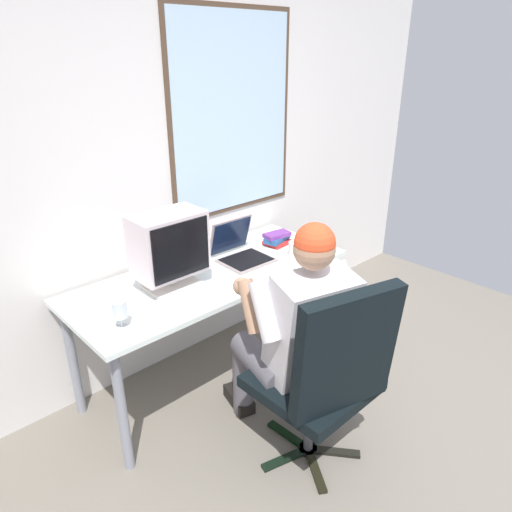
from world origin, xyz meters
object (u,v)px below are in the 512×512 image
Objects in this scene: book_stack at (277,239)px; office_chair at (328,372)px; person_seated at (296,330)px; coffee_mug at (295,249)px; crt_monitor at (169,246)px; laptop at (239,249)px; wine_glass at (120,310)px; desk at (212,285)px.

office_chair is at bearing -124.03° from book_stack.
person_seated is 0.78m from coffee_mug.
laptop is at bearing 3.85° from crt_monitor.
person_seated reaches higher than office_chair.
office_chair reaches higher than wine_glass.
coffee_mug is (0.56, 0.53, 0.12)m from person_seated.
office_chair reaches higher than laptop.
laptop reaches higher than desk.
crt_monitor is 0.56m from laptop.
book_stack is at bearing 50.38° from person_seated.
crt_monitor is 2.96× the size of wine_glass.
laptop is 2.32× the size of wine_glass.
crt_monitor is 0.86m from coffee_mug.
person_seated reaches higher than coffee_mug.
person_seated is 8.84× the size of wine_glass.
crt_monitor is 0.48m from wine_glass.
laptop is 3.61× the size of coffee_mug.
coffee_mug reaches higher than book_stack.
desk is at bearing -175.74° from book_stack.
person_seated is at bearing -69.89° from crt_monitor.
desk is at bearing 89.00° from person_seated.
wine_glass is (-0.69, -0.18, 0.17)m from desk.
crt_monitor is 4.62× the size of coffee_mug.
person_seated reaches higher than book_stack.
laptop is (0.33, 1.00, 0.21)m from office_chair.
person_seated reaches higher than laptop.
coffee_mug is (0.82, -0.18, -0.20)m from crt_monitor.
wine_glass is 0.68× the size of book_stack.
book_stack is at bearing 4.26° from desk.
office_chair is 1.22m from book_stack.
wine_glass is at bearing 128.12° from office_chair.
person_seated is at bearing -91.00° from desk.
office_chair is 1.08m from laptop.
coffee_mug is (0.62, 0.79, 0.19)m from office_chair.
person_seated is at bearing -129.62° from book_stack.
wine_glass is (-0.42, -0.19, -0.16)m from crt_monitor.
desk is 0.70m from person_seated.
person_seated reaches higher than crt_monitor.
desk is at bearing -2.02° from crt_monitor.
coffee_mug is at bearing 43.41° from person_seated.
office_chair is 7.40× the size of wine_glass.
office_chair is 0.28m from person_seated.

